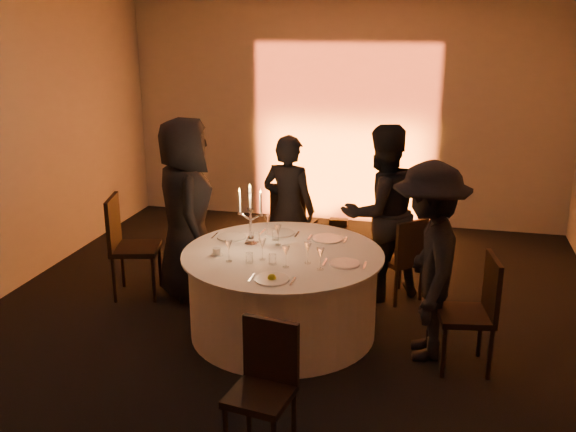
% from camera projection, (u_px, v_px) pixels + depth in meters
% --- Properties ---
extents(floor, '(7.00, 7.00, 0.00)m').
position_uv_depth(floor, '(283.00, 331.00, 5.92)').
color(floor, black).
rests_on(floor, ground).
extents(wall_back, '(7.00, 0.00, 7.00)m').
position_uv_depth(wall_back, '(345.00, 115.00, 8.73)').
color(wall_back, beige).
rests_on(wall_back, floor).
extents(wall_front, '(7.00, 0.00, 7.00)m').
position_uv_depth(wall_front, '(40.00, 399.00, 2.23)').
color(wall_front, beige).
rests_on(wall_front, floor).
extents(uplighter_fixture, '(0.25, 0.12, 0.10)m').
position_uv_depth(uplighter_fixture, '(338.00, 222.00, 8.88)').
color(uplighter_fixture, black).
rests_on(uplighter_fixture, floor).
extents(banquet_table, '(1.80, 1.80, 0.77)m').
position_uv_depth(banquet_table, '(283.00, 292.00, 5.81)').
color(banquet_table, black).
rests_on(banquet_table, floor).
extents(chair_left, '(0.56, 0.56, 1.05)m').
position_uv_depth(chair_left, '(127.00, 240.00, 6.53)').
color(chair_left, black).
rests_on(chair_left, floor).
extents(chair_back_left, '(0.49, 0.49, 0.98)m').
position_uv_depth(chair_back_left, '(292.00, 219.00, 7.36)').
color(chair_back_left, black).
rests_on(chair_back_left, floor).
extents(chair_back_right, '(0.54, 0.54, 0.88)m').
position_uv_depth(chair_back_right, '(404.00, 255.00, 6.42)').
color(chair_back_right, black).
rests_on(chair_back_right, floor).
extents(chair_right, '(0.49, 0.49, 0.97)m').
position_uv_depth(chair_right, '(476.00, 307.00, 5.15)').
color(chair_right, black).
rests_on(chair_right, floor).
extents(chair_front, '(0.45, 0.45, 0.90)m').
position_uv_depth(chair_front, '(265.00, 381.00, 4.18)').
color(chair_front, black).
rests_on(chair_front, floor).
extents(guest_left, '(0.93, 1.07, 1.85)m').
position_uv_depth(guest_left, '(186.00, 209.00, 6.44)').
color(guest_left, black).
rests_on(guest_left, floor).
extents(guest_back_left, '(0.65, 0.49, 1.62)m').
position_uv_depth(guest_back_left, '(289.00, 209.00, 6.83)').
color(guest_back_left, black).
rests_on(guest_back_left, floor).
extents(guest_back_right, '(1.10, 1.06, 1.79)m').
position_uv_depth(guest_back_right, '(381.00, 213.00, 6.43)').
color(guest_back_right, black).
rests_on(guest_back_right, floor).
extents(guest_right, '(0.73, 1.14, 1.69)m').
position_uv_depth(guest_right, '(428.00, 262.00, 5.28)').
color(guest_right, black).
rests_on(guest_right, floor).
extents(plate_left, '(0.36, 0.28, 0.01)m').
position_uv_depth(plate_left, '(232.00, 237.00, 6.08)').
color(plate_left, white).
rests_on(plate_left, banquet_table).
extents(plate_back_left, '(0.36, 0.29, 0.01)m').
position_uv_depth(plate_back_left, '(280.00, 233.00, 6.19)').
color(plate_back_left, white).
rests_on(plate_back_left, banquet_table).
extents(plate_back_right, '(0.36, 0.29, 0.01)m').
position_uv_depth(plate_back_right, '(327.00, 239.00, 6.03)').
color(plate_back_right, white).
rests_on(plate_back_right, banquet_table).
extents(plate_right, '(0.36, 0.26, 0.01)m').
position_uv_depth(plate_right, '(345.00, 264.00, 5.42)').
color(plate_right, white).
rests_on(plate_right, banquet_table).
extents(plate_front, '(0.36, 0.28, 0.08)m').
position_uv_depth(plate_front, '(272.00, 278.00, 5.09)').
color(plate_front, white).
rests_on(plate_front, banquet_table).
extents(coffee_cup, '(0.11, 0.11, 0.07)m').
position_uv_depth(coffee_cup, '(217.00, 252.00, 5.62)').
color(coffee_cup, white).
rests_on(coffee_cup, banquet_table).
extents(candelabra, '(0.24, 0.12, 0.58)m').
position_uv_depth(candelabra, '(250.00, 224.00, 5.82)').
color(candelabra, white).
rests_on(candelabra, banquet_table).
extents(wine_glass_a, '(0.07, 0.07, 0.19)m').
position_uv_depth(wine_glass_a, '(278.00, 231.00, 5.84)').
color(wine_glass_a, white).
rests_on(wine_glass_a, banquet_table).
extents(wine_glass_b, '(0.07, 0.07, 0.19)m').
position_uv_depth(wine_glass_b, '(267.00, 221.00, 6.13)').
color(wine_glass_b, white).
rests_on(wine_glass_b, banquet_table).
extents(wine_glass_c, '(0.07, 0.07, 0.19)m').
position_uv_depth(wine_glass_c, '(262.00, 245.00, 5.49)').
color(wine_glass_c, white).
rests_on(wine_glass_c, banquet_table).
extents(wine_glass_d, '(0.07, 0.07, 0.19)m').
position_uv_depth(wine_glass_d, '(229.00, 246.00, 5.44)').
color(wine_glass_d, white).
rests_on(wine_glass_d, banquet_table).
extents(wine_glass_e, '(0.07, 0.07, 0.19)m').
position_uv_depth(wine_glass_e, '(320.00, 254.00, 5.27)').
color(wine_glass_e, white).
rests_on(wine_glass_e, banquet_table).
extents(wine_glass_f, '(0.07, 0.07, 0.19)m').
position_uv_depth(wine_glass_f, '(286.00, 252.00, 5.31)').
color(wine_glass_f, white).
rests_on(wine_glass_f, banquet_table).
extents(wine_glass_g, '(0.07, 0.07, 0.19)m').
position_uv_depth(wine_glass_g, '(308.00, 248.00, 5.40)').
color(wine_glass_g, white).
rests_on(wine_glass_g, banquet_table).
extents(tumbler_a, '(0.07, 0.07, 0.09)m').
position_uv_depth(tumbler_a, '(249.00, 258.00, 5.44)').
color(tumbler_a, white).
rests_on(tumbler_a, banquet_table).
extents(tumbler_b, '(0.07, 0.07, 0.09)m').
position_uv_depth(tumbler_b, '(276.00, 235.00, 6.00)').
color(tumbler_b, white).
rests_on(tumbler_b, banquet_table).
extents(tumbler_c, '(0.07, 0.07, 0.09)m').
position_uv_depth(tumbler_c, '(272.00, 259.00, 5.41)').
color(tumbler_c, white).
rests_on(tumbler_c, banquet_table).
extents(tumbler_d, '(0.07, 0.07, 0.09)m').
position_uv_depth(tumbler_d, '(256.00, 237.00, 5.95)').
color(tumbler_d, white).
rests_on(tumbler_d, banquet_table).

